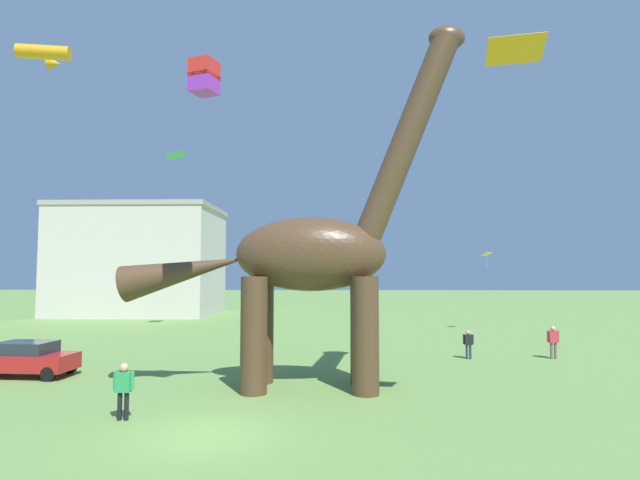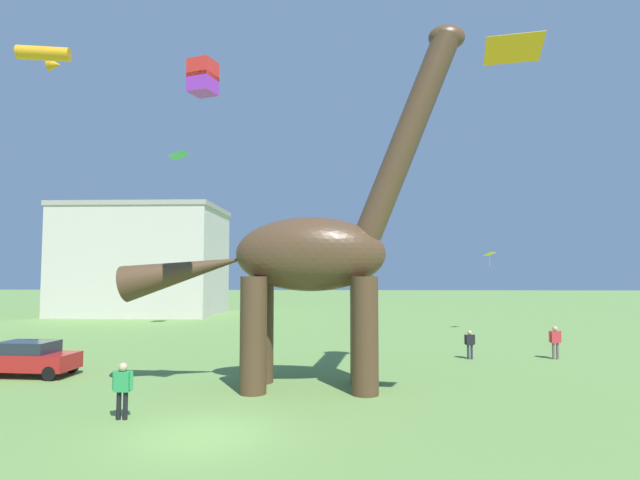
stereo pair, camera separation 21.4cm
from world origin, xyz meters
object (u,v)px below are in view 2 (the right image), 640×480
Objects in this scene: dinosaur_sculpture at (309,254)px; kite_high_right at (46,56)px; person_watching_child at (470,342)px; kite_far_left at (513,49)px; kite_near_high at (203,77)px; kite_drifting at (490,254)px; person_vendor_side at (555,339)px; person_near_flyer at (123,385)px; parked_sedan_left at (28,358)px; kite_far_right at (179,155)px.

kite_high_right is (-8.93, -3.81, 6.77)m from dinosaur_sculpture.
kite_far_left reaches higher than person_watching_child.
kite_near_high is 29.39m from kite_drifting.
dinosaur_sculpture is 7.85m from kite_near_high.
person_watching_child is (-4.57, -0.13, -0.15)m from person_vendor_side.
person_near_flyer is at bearing -12.18° from kite_high_right.
kite_high_right is (-3.31, 0.71, 11.08)m from person_near_flyer.
kite_drifting is at bearing -79.47° from person_watching_child.
parked_sedan_left is at bearing 123.94° from kite_high_right.
person_near_flyer is at bearing -75.61° from kite_far_right.
person_near_flyer is at bearing 71.71° from person_watching_child.
person_near_flyer is at bearing -38.13° from parked_sedan_left.
person_vendor_side is at bearing -146.68° from person_watching_child.
person_watching_child is at bearing 81.75° from kite_far_left.
kite_near_high is 0.62× the size of kite_far_left.
kite_near_high reaches higher than person_near_flyer.
person_vendor_side is (12.80, 7.24, -4.31)m from dinosaur_sculpture.
kite_far_left is (9.63, -1.78, -0.01)m from kite_near_high.
kite_near_high is (2.32, 0.32, 10.07)m from person_near_flyer.
person_near_flyer is (-5.62, -4.53, -4.31)m from dinosaur_sculpture.
kite_far_right is at bearing -84.30° from person_near_flyer.
dinosaur_sculpture is at bearing 72.48° from person_watching_child.
kite_high_right is at bearing -133.16° from kite_drifting.
kite_high_right reaches higher than parked_sedan_left.
kite_high_right is at bearing -83.34° from kite_far_right.
dinosaur_sculpture is at bearing 153.12° from person_vendor_side.
kite_drifting is 0.64× the size of kite_far_right.
parked_sedan_left is at bearing 157.69° from kite_far_left.
dinosaur_sculpture reaches higher than kite_high_right.
kite_far_right reaches higher than person_vendor_side.
kite_drifting reaches higher than parked_sedan_left.
person_vendor_side is at bearing 35.42° from kite_near_high.
kite_near_high is (-11.52, -11.32, 10.22)m from person_watching_child.
kite_drifting is (13.09, 19.66, 0.71)m from dinosaur_sculpture.
kite_far_left is 0.98× the size of kite_far_right.
dinosaur_sculpture is 8.40× the size of person_near_flyer.
kite_high_right reaches higher than kite_far_left.
person_vendor_side is at bearing 26.96° from kite_high_right.
parked_sedan_left is at bearing 147.37° from kite_near_high.
person_near_flyer is 15.68m from kite_far_left.
dinosaur_sculpture is 13.65m from parked_sedan_left.
kite_far_right is (-8.25, 22.79, 2.83)m from kite_near_high.
person_vendor_side reaches higher than person_watching_child.
dinosaur_sculpture is at bearing -149.81° from person_near_flyer.
person_near_flyer is 0.99× the size of kite_far_left.
parked_sedan_left is 15.24m from kite_near_high.
person_vendor_side is at bearing -91.33° from kite_drifting.
kite_far_left is (15.26, -2.18, -1.02)m from kite_high_right.
kite_high_right is 1.51× the size of kite_drifting.
dinosaur_sculpture is 8.52× the size of kite_high_right.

